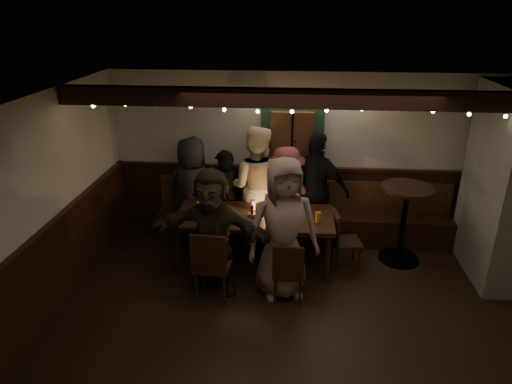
# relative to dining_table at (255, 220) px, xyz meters

# --- Properties ---
(room) EXTENTS (6.02, 5.01, 2.62)m
(room) POSITION_rel_dining_table_xyz_m (1.75, 0.02, 0.36)
(room) COLOR black
(room) RESTS_ON ground
(dining_table) EXTENTS (2.18, 0.94, 0.95)m
(dining_table) POSITION_rel_dining_table_xyz_m (0.00, 0.00, 0.00)
(dining_table) COLOR black
(dining_table) RESTS_ON ground
(chair_near_left) EXTENTS (0.47, 0.47, 0.97)m
(chair_near_left) POSITION_rel_dining_table_xyz_m (-0.46, -0.91, -0.16)
(chair_near_left) COLOR black
(chair_near_left) RESTS_ON ground
(chair_near_right) EXTENTS (0.39, 0.39, 0.84)m
(chair_near_right) POSITION_rel_dining_table_xyz_m (0.50, -0.87, -0.24)
(chair_near_right) COLOR black
(chair_near_right) RESTS_ON ground
(chair_end) EXTENTS (0.44, 0.44, 0.86)m
(chair_end) POSITION_rel_dining_table_xyz_m (1.22, 0.04, -0.23)
(chair_end) COLOR black
(chair_end) RESTS_ON ground
(high_top) EXTENTS (0.72, 0.72, 1.16)m
(high_top) POSITION_rel_dining_table_xyz_m (2.11, 0.32, 0.02)
(high_top) COLOR black
(high_top) RESTS_ON ground
(person_a) EXTENTS (0.89, 0.65, 1.69)m
(person_a) POSITION_rel_dining_table_xyz_m (-1.02, 0.68, 0.13)
(person_a) COLOR black
(person_a) RESTS_ON ground
(person_b) EXTENTS (0.64, 0.51, 1.52)m
(person_b) POSITION_rel_dining_table_xyz_m (-0.52, 0.63, 0.05)
(person_b) COLOR black
(person_b) RESTS_ON ground
(person_c) EXTENTS (0.97, 0.80, 1.86)m
(person_c) POSITION_rel_dining_table_xyz_m (-0.05, 0.74, 0.22)
(person_c) COLOR beige
(person_c) RESTS_ON ground
(person_d) EXTENTS (1.15, 0.87, 1.57)m
(person_d) POSITION_rel_dining_table_xyz_m (0.41, 0.69, 0.07)
(person_d) COLOR brown
(person_d) RESTS_ON ground
(person_e) EXTENTS (1.13, 0.82, 1.79)m
(person_e) POSITION_rel_dining_table_xyz_m (0.87, 0.76, 0.18)
(person_e) COLOR black
(person_e) RESTS_ON ground
(person_f) EXTENTS (1.61, 0.70, 1.68)m
(person_f) POSITION_rel_dining_table_xyz_m (-0.48, -0.65, 0.13)
(person_f) COLOR #2C2219
(person_f) RESTS_ON ground
(person_g) EXTENTS (1.04, 0.82, 1.85)m
(person_g) POSITION_rel_dining_table_xyz_m (0.41, -0.67, 0.21)
(person_g) COLOR gray
(person_g) RESTS_ON ground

